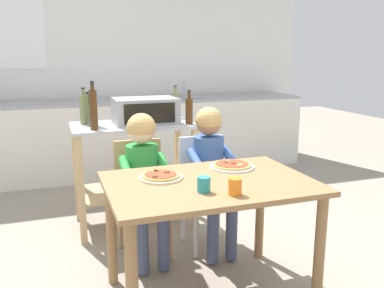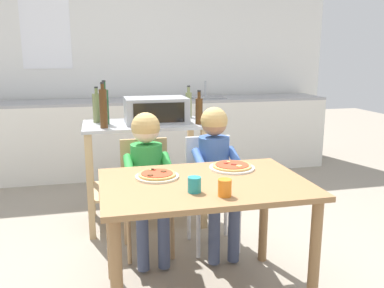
{
  "view_description": "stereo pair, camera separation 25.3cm",
  "coord_description": "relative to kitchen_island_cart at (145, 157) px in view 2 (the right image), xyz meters",
  "views": [
    {
      "loc": [
        -0.81,
        -2.04,
        1.42
      ],
      "look_at": [
        0.0,
        0.3,
        0.87
      ],
      "focal_mm": 38.08,
      "sensor_mm": 36.0,
      "label": 1
    },
    {
      "loc": [
        -0.57,
        -2.11,
        1.42
      ],
      "look_at": [
        0.0,
        0.3,
        0.87
      ],
      "focal_mm": 38.08,
      "sensor_mm": 36.0,
      "label": 2
    }
  ],
  "objects": [
    {
      "name": "ground_plane",
      "position": [
        0.19,
        0.04,
        -0.58
      ],
      "size": [
        12.41,
        12.41,
        0.0
      ],
      "primitive_type": "plane",
      "color": "gray"
    },
    {
      "name": "back_wall_tiled",
      "position": [
        0.19,
        1.96,
        0.78
      ],
      "size": [
        4.97,
        0.13,
        2.7
      ],
      "color": "white",
      "rests_on": "ground"
    },
    {
      "name": "kitchen_counter",
      "position": [
        0.2,
        1.55,
        -0.13
      ],
      "size": [
        4.48,
        0.6,
        1.09
      ],
      "color": "silver",
      "rests_on": "ground"
    },
    {
      "name": "kitchen_island_cart",
      "position": [
        0.0,
        0.0,
        0.0
      ],
      "size": [
        0.98,
        0.56,
        0.87
      ],
      "color": "#B7BABF",
      "rests_on": "ground"
    },
    {
      "name": "toaster_oven",
      "position": [
        0.1,
        0.0,
        0.39
      ],
      "size": [
        0.51,
        0.35,
        0.21
      ],
      "color": "#999BA0",
      "rests_on": "kitchen_island_cart"
    },
    {
      "name": "bottle_tall_green_wine",
      "position": [
        -0.37,
        0.12,
        0.41
      ],
      "size": [
        0.07,
        0.07,
        0.29
      ],
      "color": "olive",
      "rests_on": "kitchen_island_cart"
    },
    {
      "name": "bottle_squat_spirits",
      "position": [
        -0.33,
        0.22,
        0.39
      ],
      "size": [
        0.05,
        0.05,
        0.25
      ],
      "color": "black",
      "rests_on": "kitchen_island_cart"
    },
    {
      "name": "bottle_brown_beer",
      "position": [
        0.43,
        0.22,
        0.41
      ],
      "size": [
        0.06,
        0.06,
        0.28
      ],
      "color": "olive",
      "rests_on": "kitchen_island_cart"
    },
    {
      "name": "bottle_clear_vinegar",
      "position": [
        0.43,
        -0.16,
        0.4
      ],
      "size": [
        0.06,
        0.06,
        0.27
      ],
      "color": "#4C2D14",
      "rests_on": "kitchen_island_cart"
    },
    {
      "name": "bottle_dark_olive_oil",
      "position": [
        -0.32,
        -0.16,
        0.45
      ],
      "size": [
        0.06,
        0.06,
        0.35
      ],
      "color": "#4C2D14",
      "rests_on": "kitchen_island_cart"
    },
    {
      "name": "bottle_slim_sauce",
      "position": [
        -0.31,
        0.01,
        0.44
      ],
      "size": [
        0.07,
        0.07,
        0.35
      ],
      "color": "#1E4723",
      "rests_on": "kitchen_island_cart"
    },
    {
      "name": "dining_table",
      "position": [
        0.19,
        -1.21,
        0.04
      ],
      "size": [
        1.16,
        0.79,
        0.72
      ],
      "color": "olive",
      "rests_on": "ground"
    },
    {
      "name": "dining_chair_left",
      "position": [
        -0.05,
        -0.51,
        -0.1
      ],
      "size": [
        0.36,
        0.36,
        0.81
      ],
      "color": "tan",
      "rests_on": "ground"
    },
    {
      "name": "dining_chair_right",
      "position": [
        0.43,
        -0.53,
        -0.1
      ],
      "size": [
        0.36,
        0.36,
        0.81
      ],
      "color": "silver",
      "rests_on": "ground"
    },
    {
      "name": "child_in_green_shirt",
      "position": [
        -0.05,
        -0.63,
        0.09
      ],
      "size": [
        0.32,
        0.42,
        1.01
      ],
      "color": "#424C6B",
      "rests_on": "ground"
    },
    {
      "name": "child_in_blue_striped_shirt",
      "position": [
        0.43,
        -0.65,
        0.1
      ],
      "size": [
        0.32,
        0.42,
        1.04
      ],
      "color": "#424C6B",
      "rests_on": "ground"
    },
    {
      "name": "pizza_plate_cream",
      "position": [
        -0.05,
        -1.07,
        0.16
      ],
      "size": [
        0.25,
        0.25,
        0.03
      ],
      "color": "beige",
      "rests_on": "dining_table"
    },
    {
      "name": "pizza_plate_white",
      "position": [
        0.43,
        -1.0,
        0.16
      ],
      "size": [
        0.28,
        0.28,
        0.03
      ],
      "color": "white",
      "rests_on": "dining_table"
    },
    {
      "name": "drinking_cup_teal",
      "position": [
        0.1,
        -1.37,
        0.19
      ],
      "size": [
        0.07,
        0.07,
        0.08
      ],
      "primitive_type": "cylinder",
      "color": "teal",
      "rests_on": "dining_table"
    },
    {
      "name": "drinking_cup_orange",
      "position": [
        0.23,
        -1.46,
        0.19
      ],
      "size": [
        0.07,
        0.07,
        0.09
      ],
      "primitive_type": "cylinder",
      "color": "orange",
      "rests_on": "dining_table"
    }
  ]
}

